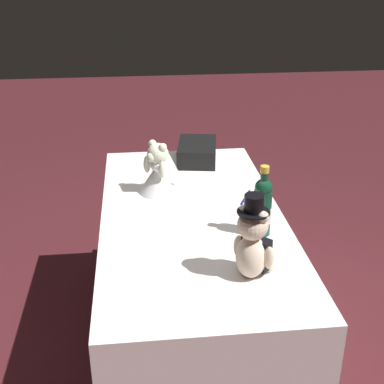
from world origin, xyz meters
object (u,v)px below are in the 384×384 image
teddy_bear_groom (253,243)px  signing_pen (246,197)px  champagne_bottle (263,206)px  gift_case_black (197,152)px  teddy_bear_bride (161,170)px

teddy_bear_groom → signing_pen: size_ratio=2.15×
champagne_bottle → gift_case_black: champagne_bottle is taller
teddy_bear_bride → champagne_bottle: champagne_bottle is taller
teddy_bear_bride → gift_case_black: (-0.35, 0.20, -0.06)m
teddy_bear_bride → signing_pen: (0.11, 0.36, -0.10)m
signing_pen → champagne_bottle: bearing=-1.4°
champagne_bottle → teddy_bear_groom: bearing=-19.5°
signing_pen → teddy_bear_bride: bearing=-107.5°
teddy_bear_groom → gift_case_black: bearing=-177.0°
champagne_bottle → signing_pen: champagne_bottle is taller
gift_case_black → champagne_bottle: bearing=10.9°
teddy_bear_groom → signing_pen: bearing=170.0°
teddy_bear_groom → champagne_bottle: size_ratio=1.07×
teddy_bear_bride → gift_case_black: size_ratio=0.75×
gift_case_black → teddy_bear_groom: bearing=3.0°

